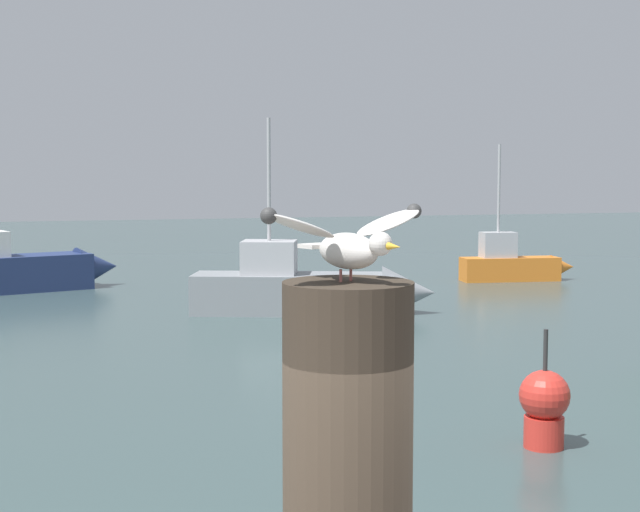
{
  "coord_description": "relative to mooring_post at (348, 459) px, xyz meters",
  "views": [
    {
      "loc": [
        -0.72,
        -2.79,
        3.01
      ],
      "look_at": [
        0.12,
        -0.2,
        2.77
      ],
      "focal_mm": 51.31,
      "sensor_mm": 36.0,
      "label": 1
    }
  ],
  "objects": [
    {
      "name": "mooring_post",
      "position": [
        0.0,
        0.0,
        0.0
      ],
      "size": [
        0.36,
        0.36,
        1.0
      ],
      "primitive_type": "cylinder",
      "color": "#382D23",
      "rests_on": "harbor_quay"
    },
    {
      "name": "seagull",
      "position": [
        0.0,
        -0.0,
        0.61
      ],
      "size": [
        0.54,
        0.38,
        0.21
      ],
      "color": "#C66860",
      "rests_on": "mooring_post"
    },
    {
      "name": "boat_navy",
      "position": [
        -0.81,
        22.56,
        -1.68
      ],
      "size": [
        5.09,
        2.51,
        1.63
      ],
      "color": "navy",
      "rests_on": "ground_plane"
    },
    {
      "name": "boat_orange",
      "position": [
        12.49,
        20.66,
        -1.73
      ],
      "size": [
        3.4,
        1.22,
        3.89
      ],
      "color": "orange",
      "rests_on": "ground_plane"
    },
    {
      "name": "boat_grey",
      "position": [
        5.15,
        16.51,
        -1.68
      ],
      "size": [
        5.35,
        3.02,
        4.34
      ],
      "color": "gray",
      "rests_on": "ground_plane"
    },
    {
      "name": "channel_buoy",
      "position": [
        4.57,
        6.31,
        -1.74
      ],
      "size": [
        0.56,
        0.56,
        1.33
      ],
      "color": "red",
      "rests_on": "ground_plane"
    }
  ]
}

